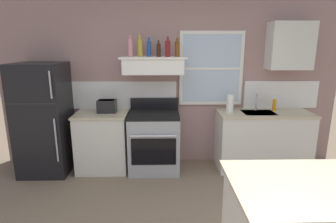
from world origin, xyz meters
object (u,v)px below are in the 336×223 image
object	(u,v)px
stove_range	(154,141)
bottle_brown_stout	(159,50)
bottle_blue_liqueur	(149,49)
bottle_red_label_wine	(168,48)
bottle_champagne_gold_foil	(140,48)
dish_soap_bottle	(274,105)
refrigerator	(44,119)
paper_towel_roll	(230,104)
bottle_rose_pink	(130,48)
toaster	(107,106)
bottle_amber_wine	(177,49)

from	to	relation	value
stove_range	bottle_brown_stout	size ratio (longest dim) A/B	4.65
bottle_blue_liqueur	bottle_red_label_wine	bearing A→B (deg)	-14.54
bottle_champagne_gold_foil	dish_soap_bottle	distance (m)	2.26
bottle_brown_stout	stove_range	bearing A→B (deg)	-124.22
refrigerator	paper_towel_roll	world-z (taller)	refrigerator
stove_range	bottle_rose_pink	size ratio (longest dim) A/B	3.53
bottle_brown_stout	paper_towel_roll	distance (m)	1.35
toaster	paper_towel_roll	size ratio (longest dim) A/B	1.10
toaster	bottle_amber_wine	distance (m)	1.37
toaster	stove_range	xyz separation A→B (m)	(0.72, -0.08, -0.54)
bottle_rose_pink	bottle_brown_stout	bearing A→B (deg)	7.19
bottle_champagne_gold_foil	paper_towel_roll	distance (m)	1.59
refrigerator	bottle_blue_liqueur	world-z (taller)	bottle_blue_liqueur
bottle_brown_stout	bottle_red_label_wine	world-z (taller)	bottle_red_label_wine
bottle_brown_stout	toaster	bearing A→B (deg)	-177.70
paper_towel_roll	refrigerator	bearing A→B (deg)	-178.77
dish_soap_bottle	bottle_champagne_gold_foil	bearing A→B (deg)	-179.87
toaster	stove_range	bearing A→B (deg)	-6.39
bottle_brown_stout	bottle_red_label_wine	distance (m)	0.14
bottle_blue_liqueur	paper_towel_roll	xyz separation A→B (m)	(1.22, -0.10, -0.82)
toaster	stove_range	distance (m)	0.90
stove_range	bottle_brown_stout	world-z (taller)	bottle_brown_stout
paper_towel_roll	bottle_red_label_wine	bearing A→B (deg)	178.16
bottle_blue_liqueur	dish_soap_bottle	bearing A→B (deg)	-0.06
bottle_brown_stout	bottle_amber_wine	distance (m)	0.28
paper_towel_roll	bottle_amber_wine	bearing A→B (deg)	175.33
bottle_rose_pink	dish_soap_bottle	bearing A→B (deg)	1.99
stove_range	bottle_champagne_gold_foil	xyz separation A→B (m)	(-0.20, 0.13, 1.41)
refrigerator	bottle_brown_stout	xyz separation A→B (m)	(1.73, 0.14, 1.01)
stove_range	bottle_champagne_gold_foil	bearing A→B (deg)	146.20
bottle_champagne_gold_foil	bottle_rose_pink	bearing A→B (deg)	-151.67
stove_range	toaster	bearing A→B (deg)	173.61
bottle_champagne_gold_foil	refrigerator	bearing A→B (deg)	-173.88
bottle_rose_pink	dish_soap_bottle	size ratio (longest dim) A/B	1.72
bottle_champagne_gold_foil	dish_soap_bottle	world-z (taller)	bottle_champagne_gold_foil
stove_range	bottle_red_label_wine	distance (m)	1.42
paper_towel_roll	dish_soap_bottle	bearing A→B (deg)	7.89
toaster	bottle_brown_stout	bearing A→B (deg)	2.30
toaster	paper_towel_roll	distance (m)	1.88
stove_range	bottle_blue_liqueur	distance (m)	1.41
toaster	bottle_amber_wine	world-z (taller)	bottle_amber_wine
bottle_red_label_wine	bottle_rose_pink	bearing A→B (deg)	-179.23
bottle_red_label_wine	bottle_amber_wine	world-z (taller)	bottle_red_label_wine
toaster	bottle_rose_pink	world-z (taller)	bottle_rose_pink
bottle_rose_pink	dish_soap_bottle	xyz separation A→B (m)	(2.21, 0.08, -0.88)
refrigerator	bottle_brown_stout	size ratio (longest dim) A/B	7.11
toaster	bottle_amber_wine	size ratio (longest dim) A/B	1.10
stove_range	dish_soap_bottle	bearing A→B (deg)	4.18
bottle_rose_pink	bottle_champagne_gold_foil	world-z (taller)	bottle_champagne_gold_foil
toaster	paper_towel_roll	xyz separation A→B (m)	(1.88, -0.04, 0.04)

